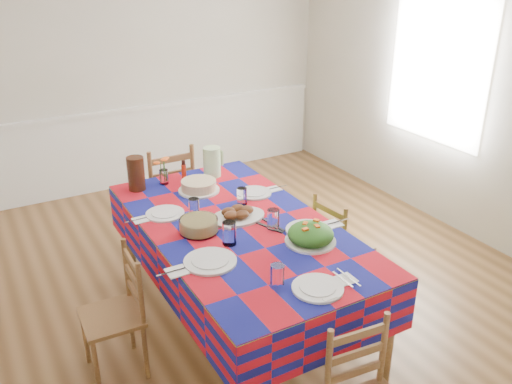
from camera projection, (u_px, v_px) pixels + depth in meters
room at (247, 126)px, 3.96m from camera, size 4.58×5.08×2.78m
wainscot at (145, 142)px, 6.28m from camera, size 4.41×0.06×0.92m
window_right at (438, 68)px, 5.14m from camera, size 0.00×1.40×1.40m
dining_table at (239, 237)px, 3.67m from camera, size 1.16×2.16×0.84m
setting_near_head at (304, 283)px, 2.93m from camera, size 0.46×0.31×0.14m
setting_left_near at (216, 251)px, 3.24m from camera, size 0.58×0.34×0.15m
setting_left_far at (175, 211)px, 3.75m from camera, size 0.49×0.29×0.13m
setting_right_near at (297, 226)px, 3.54m from camera, size 0.56×0.33×0.14m
setting_right_far at (251, 194)px, 4.02m from camera, size 0.50×0.29×0.13m
meat_platter at (237, 214)px, 3.70m from camera, size 0.39×0.28×0.08m
salad_platter at (311, 235)px, 3.39m from camera, size 0.32×0.32×0.14m
pasta_bowl at (199, 225)px, 3.52m from camera, size 0.25×0.25×0.09m
cake at (199, 186)px, 4.12m from camera, size 0.31×0.31×0.09m
serving_utensils at (267, 224)px, 3.63m from camera, size 0.15×0.33×0.01m
flower_vase at (163, 173)px, 4.23m from camera, size 0.14×0.12×0.22m
hot_sauce at (184, 170)px, 4.32m from camera, size 0.04×0.04×0.16m
green_pitcher at (212, 162)px, 4.37m from camera, size 0.14×0.14×0.24m
tea_pitcher at (136, 173)px, 4.12m from camera, size 0.13×0.13×0.26m
name_card at (330, 299)px, 2.84m from camera, size 0.08×0.03×0.02m
chair_far at (168, 198)px, 4.85m from camera, size 0.45×0.43×1.01m
chair_left at (117, 315)px, 3.41m from camera, size 0.37×0.39×0.86m
chair_right at (339, 247)px, 4.19m from camera, size 0.40×0.42×0.85m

